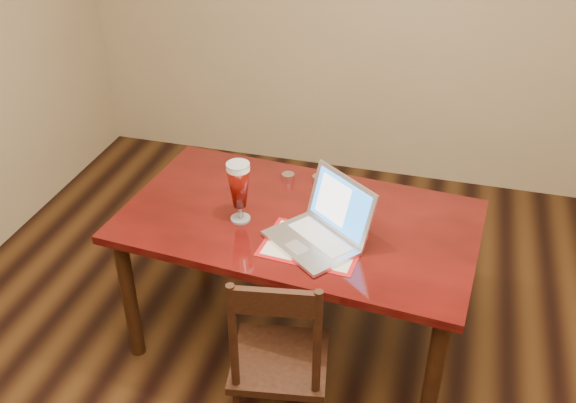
# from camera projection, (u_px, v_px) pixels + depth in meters

# --- Properties ---
(room_shell) EXTENTS (4.51, 5.01, 2.71)m
(room_shell) POSITION_uv_depth(u_px,v_px,m) (359.00, 57.00, 1.57)
(room_shell) COLOR tan
(room_shell) RESTS_ON ground
(dining_table) EXTENTS (1.61, 1.00, 1.01)m
(dining_table) POSITION_uv_depth(u_px,v_px,m) (297.00, 233.00, 2.85)
(dining_table) COLOR #550C0B
(dining_table) RESTS_ON ground
(dining_chair) EXTENTS (0.43, 0.42, 0.89)m
(dining_chair) POSITION_uv_depth(u_px,v_px,m) (279.00, 361.00, 2.52)
(dining_chair) COLOR #321A0D
(dining_chair) RESTS_ON ground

